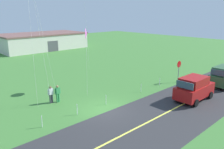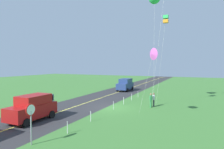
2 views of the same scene
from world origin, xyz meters
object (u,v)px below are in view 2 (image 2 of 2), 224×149
car_suv_foreground (32,108)px  kite_yellow_high (153,54)px  stop_sign (31,116)px  person_adult_near (154,99)px  car_parked_west_far (125,85)px  person_adult_companion (151,100)px  kite_pink_drift (166,19)px

car_suv_foreground → kite_yellow_high: 11.72m
stop_sign → kite_yellow_high: bearing=149.6°
kite_yellow_high → person_adult_near: bearing=-169.0°
car_parked_west_far → stop_sign: 25.70m
person_adult_near → kite_yellow_high: 7.02m
car_parked_west_far → car_suv_foreground: bearing=-1.5°
person_adult_companion → kite_pink_drift: kite_pink_drift is taller
car_suv_foreground → person_adult_near: (-10.14, 8.40, -0.29)m
car_parked_west_far → kite_yellow_high: bearing=28.3°
car_parked_west_far → person_adult_near: car_parked_west_far is taller
car_suv_foreground → stop_sign: bearing=45.8°
car_parked_west_far → person_adult_companion: size_ratio=2.75×
stop_sign → kite_yellow_high: 11.37m
person_adult_near → person_adult_companion: size_ratio=1.00×
stop_sign → person_adult_near: stop_sign is taller
person_adult_near → kite_pink_drift: kite_pink_drift is taller
person_adult_near → car_suv_foreground: bearing=-69.5°
car_parked_west_far → person_adult_companion: (12.04, 7.63, -0.29)m
car_parked_west_far → kite_yellow_high: (16.30, 8.78, 4.70)m
person_adult_companion → kite_yellow_high: 6.66m
person_adult_companion → kite_yellow_high: (4.27, 1.15, 4.99)m
car_parked_west_far → person_adult_near: 13.89m
person_adult_near → kite_pink_drift: (-0.80, 1.12, 9.26)m
stop_sign → kite_yellow_high: kite_yellow_high is taller
car_suv_foreground → kite_pink_drift: size_ratio=0.42×
person_adult_companion → kite_pink_drift: size_ratio=0.15×
person_adult_companion → car_parked_west_far: bearing=-44.0°
person_adult_near → car_parked_west_far: bearing=-175.5°
car_parked_west_far → person_adult_near: bearing=34.4°
car_suv_foreground → car_parked_west_far: bearing=178.5°
person_adult_near → kite_yellow_high: bearing=-18.8°
car_suv_foreground → person_adult_companion: size_ratio=2.75×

